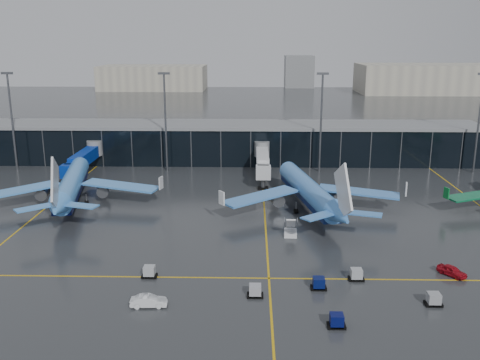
{
  "coord_description": "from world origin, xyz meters",
  "views": [
    {
      "loc": [
        7.52,
        -86.42,
        33.76
      ],
      "look_at": [
        5.0,
        18.0,
        6.0
      ],
      "focal_mm": 40.0,
      "sensor_mm": 36.0,
      "label": 1
    }
  ],
  "objects_px": {
    "mobile_airstair": "(291,231)",
    "service_van_white": "(149,301)",
    "baggage_carts": "(306,290)",
    "airliner_klm_near": "(308,178)",
    "service_van_red": "(452,271)",
    "airliner_arkefly": "(71,172)"
  },
  "relations": [
    {
      "from": "baggage_carts",
      "to": "mobile_airstair",
      "type": "bearing_deg",
      "value": 91.29
    },
    {
      "from": "airliner_klm_near",
      "to": "airliner_arkefly",
      "type": "bearing_deg",
      "value": 165.46
    },
    {
      "from": "airliner_arkefly",
      "to": "mobile_airstair",
      "type": "xyz_separation_m",
      "value": [
        44.77,
        -18.16,
        -5.98
      ]
    },
    {
      "from": "airliner_arkefly",
      "to": "airliner_klm_near",
      "type": "relative_size",
      "value": 1.0
    },
    {
      "from": "airliner_klm_near",
      "to": "service_van_red",
      "type": "height_order",
      "value": "airliner_klm_near"
    },
    {
      "from": "mobile_airstair",
      "to": "service_van_white",
      "type": "bearing_deg",
      "value": -123.8
    },
    {
      "from": "airliner_klm_near",
      "to": "service_van_red",
      "type": "relative_size",
      "value": 9.92
    },
    {
      "from": "airliner_arkefly",
      "to": "service_van_red",
      "type": "distance_m",
      "value": 75.77
    },
    {
      "from": "service_van_red",
      "to": "service_van_white",
      "type": "xyz_separation_m",
      "value": [
        -42.74,
        -10.42,
        0.03
      ]
    },
    {
      "from": "airliner_arkefly",
      "to": "airliner_klm_near",
      "type": "xyz_separation_m",
      "value": [
        49.21,
        -3.24,
        -0.03
      ]
    },
    {
      "from": "baggage_carts",
      "to": "service_van_white",
      "type": "distance_m",
      "value": 21.02
    },
    {
      "from": "baggage_carts",
      "to": "service_van_red",
      "type": "height_order",
      "value": "baggage_carts"
    },
    {
      "from": "baggage_carts",
      "to": "service_van_red",
      "type": "distance_m",
      "value": 23.04
    },
    {
      "from": "airliner_arkefly",
      "to": "service_van_white",
      "type": "distance_m",
      "value": 51.32
    },
    {
      "from": "baggage_carts",
      "to": "service_van_red",
      "type": "bearing_deg",
      "value": 16.71
    },
    {
      "from": "baggage_carts",
      "to": "airliner_klm_near",
      "type": "bearing_deg",
      "value": 84.03
    },
    {
      "from": "airliner_arkefly",
      "to": "mobile_airstair",
      "type": "distance_m",
      "value": 48.68
    },
    {
      "from": "airliner_klm_near",
      "to": "baggage_carts",
      "type": "distance_m",
      "value": 38.27
    },
    {
      "from": "airliner_klm_near",
      "to": "service_van_white",
      "type": "bearing_deg",
      "value": -131.5
    },
    {
      "from": "airliner_arkefly",
      "to": "baggage_carts",
      "type": "height_order",
      "value": "airliner_arkefly"
    },
    {
      "from": "baggage_carts",
      "to": "mobile_airstair",
      "type": "relative_size",
      "value": 11.87
    },
    {
      "from": "airliner_klm_near",
      "to": "mobile_airstair",
      "type": "relative_size",
      "value": 12.69
    }
  ]
}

